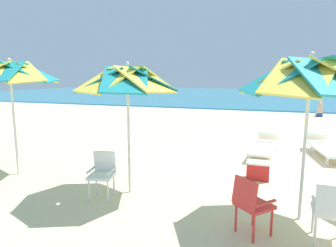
# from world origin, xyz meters

# --- Properties ---
(ground_plane) EXTENTS (80.00, 80.00, 0.00)m
(ground_plane) POSITION_xyz_m (0.00, 0.00, 0.00)
(ground_plane) COLOR beige
(sea) EXTENTS (80.00, 36.00, 0.10)m
(sea) POSITION_xyz_m (0.00, 30.41, 0.05)
(sea) COLOR teal
(sea) RESTS_ON ground
(surf_foam) EXTENTS (80.00, 0.70, 0.01)m
(surf_foam) POSITION_xyz_m (0.00, 12.11, 0.01)
(surf_foam) COLOR white
(surf_foam) RESTS_ON ground
(beach_umbrella_0) EXTENTS (2.10, 2.10, 2.63)m
(beach_umbrella_0) POSITION_xyz_m (0.20, -2.87, 2.24)
(beach_umbrella_0) COLOR silver
(beach_umbrella_0) RESTS_ON ground
(plastic_chair_0) EXTENTS (0.63, 0.63, 0.87)m
(plastic_chair_0) POSITION_xyz_m (-0.53, -3.63, 0.50)
(plastic_chair_0) COLOR red
(plastic_chair_0) RESTS_ON ground
(plastic_chair_2) EXTENTS (0.46, 0.49, 0.87)m
(plastic_chair_2) POSITION_xyz_m (0.51, -3.51, 0.50)
(plastic_chair_2) COLOR white
(plastic_chair_2) RESTS_ON ground
(beach_umbrella_1) EXTENTS (1.98, 1.98, 2.55)m
(beach_umbrella_1) POSITION_xyz_m (-2.87, -2.79, 2.19)
(beach_umbrella_1) COLOR silver
(beach_umbrella_1) RESTS_ON ground
(plastic_chair_3) EXTENTS (0.52, 0.55, 0.87)m
(plastic_chair_3) POSITION_xyz_m (-3.24, -3.17, 0.50)
(plastic_chair_3) COLOR white
(plastic_chair_3) RESTS_ON ground
(beach_umbrella_2) EXTENTS (2.08, 2.08, 2.68)m
(beach_umbrella_2) POSITION_xyz_m (-5.85, -2.68, 2.34)
(beach_umbrella_2) COLOR silver
(beach_umbrella_2) RESTS_ON ground
(sun_lounger_0) EXTENTS (0.96, 2.22, 0.62)m
(sun_lounger_0) POSITION_xyz_m (1.28, 1.38, 0.28)
(sun_lounger_0) COLOR white
(sun_lounger_0) RESTS_ON ground
(sun_lounger_1) EXTENTS (0.87, 2.20, 0.62)m
(sun_lounger_1) POSITION_xyz_m (-0.40, 0.94, 0.28)
(sun_lounger_1) COLOR white
(sun_lounger_1) RESTS_ON ground
(cooler_box) EXTENTS (0.50, 0.34, 0.40)m
(cooler_box) POSITION_xyz_m (-0.50, -1.18, 0.20)
(cooler_box) COLOR red
(cooler_box) RESTS_ON ground
(beachgoer_seated) EXTENTS (0.30, 0.93, 0.92)m
(beachgoer_seated) POSITION_xyz_m (2.51, 10.92, 0.29)
(beachgoer_seated) COLOR #2D4CA5
(beachgoer_seated) RESTS_ON ground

